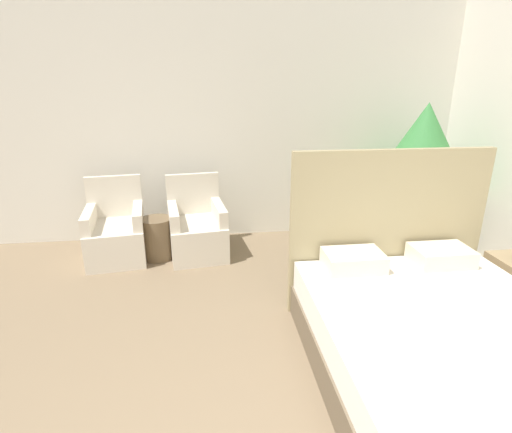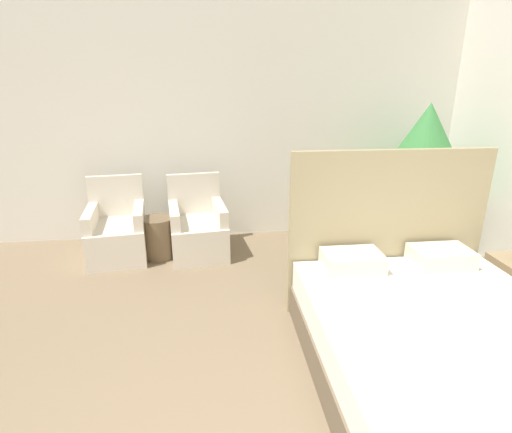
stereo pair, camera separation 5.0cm
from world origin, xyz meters
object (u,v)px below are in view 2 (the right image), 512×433
object	(u,v)px
bed	(442,345)
armchair_near_window_left	(118,235)
armchair_near_window_right	(198,232)
potted_palm	(425,151)
side_table	(158,238)

from	to	relation	value
bed	armchair_near_window_left	distance (m)	3.42
armchair_near_window_right	armchair_near_window_left	bearing A→B (deg)	172.73
potted_palm	bed	bearing A→B (deg)	-112.93
armchair_near_window_right	potted_palm	bearing A→B (deg)	-8.60
bed	potted_palm	distance (m)	2.57
bed	side_table	bearing A→B (deg)	133.09
bed	armchair_near_window_right	distance (m)	2.81
bed	armchair_near_window_right	size ratio (longest dim) A/B	2.42
armchair_near_window_left	potted_palm	world-z (taller)	potted_palm
potted_palm	side_table	bearing A→B (deg)	179.80
bed	potted_palm	xyz separation A→B (m)	(0.94, 2.22, 0.88)
bed	potted_palm	world-z (taller)	potted_palm
potted_palm	side_table	distance (m)	3.17
armchair_near_window_left	bed	bearing A→B (deg)	-49.27
potted_palm	side_table	world-z (taller)	potted_palm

